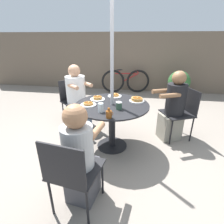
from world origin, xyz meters
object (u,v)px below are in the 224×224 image
Objects in this scene: patio_chair_north at (73,98)px; bicycle at (125,81)px; patio_chair_south at (182,110)px; pancake_plate_c at (115,96)px; coffee_cup at (119,106)px; patio_chair_east at (72,171)px; patio_table at (112,114)px; drinking_glass_a at (101,108)px; pancake_plate_a at (137,100)px; potted_shrub at (179,83)px; diner_east at (80,158)px; diner_south at (173,109)px; syrup_bottle at (109,114)px; pancake_plate_d at (88,104)px; pancake_plate_b at (98,98)px; diner_north at (77,99)px.

patio_chair_north reaches higher than bicycle.
patio_chair_south reaches higher than bicycle.
coffee_cup is at bearing -75.67° from pancake_plate_c.
patio_chair_east is 1.12m from coffee_cup.
patio_chair_east is at bearing -98.61° from patio_table.
drinking_glass_a reaches higher than bicycle.
patio_chair_east is 1.00× the size of patio_chair_south.
patio_chair_east is at bearing -111.23° from pancake_plate_a.
coffee_cup is at bearing -122.67° from pancake_plate_a.
coffee_cup reaches higher than potted_shrub.
coffee_cup reaches higher than patio_table.
coffee_cup is (-1.00, -0.67, 0.27)m from patio_chair_south.
potted_shrub is at bearing 61.40° from patio_table.
pancake_plate_c is (0.14, 1.42, 0.22)m from diner_east.
syrup_bottle is (-0.93, -0.90, 0.23)m from diner_south.
drinking_glass_a is (0.23, -0.21, 0.04)m from pancake_plate_d.
pancake_plate_d is (-0.34, -0.10, 0.18)m from patio_table.
patio_chair_east is at bearing -106.93° from syrup_bottle.
pancake_plate_b is at bearing -177.72° from pancake_plate_a.
pancake_plate_c is at bearing 40.38° from pancake_plate_b.
syrup_bottle is (-1.09, -0.97, 0.27)m from patio_chair_south.
potted_shrub is at bearing 66.07° from pancake_plate_a.
diner_east is 0.78m from drinking_glass_a.
diner_south reaches higher than diner_east.
diner_east is (0.78, -1.84, 0.02)m from patio_chair_north.
potted_shrub is at bearing 75.63° from patio_chair_east.
coffee_cup is (0.93, -0.86, 0.24)m from diner_north.
diner_east reaches higher than syrup_bottle.
patio_table is 0.93× the size of diner_north.
pancake_plate_b is at bearing -104.06° from bicycle.
patio_chair_east is at bearing 118.97° from patio_chair_south.
diner_north is at bearing 58.11° from diner_south.
diner_south reaches higher than potted_shrub.
patio_chair_north is 1.94m from diner_south.
patio_chair_south is 3.77× the size of pancake_plate_b.
patio_chair_north reaches higher than syrup_bottle.
patio_chair_east is at bearing 121.36° from diner_south.
patio_chair_south is 2.28m from potted_shrub.
diner_south reaches higher than drinking_glass_a.
patio_chair_north is 1.09× the size of potted_shrub.
diner_east reaches higher than pancake_plate_a.
drinking_glass_a is at bearing 93.42° from patio_chair_east.
diner_east is 4.14m from bicycle.
patio_table is at bearing 90.00° from diner_south.
diner_south reaches higher than pancake_plate_c.
pancake_plate_b is (0.54, -0.52, 0.21)m from diner_north.
patio_chair_south is (1.13, 0.49, -0.06)m from patio_table.
patio_chair_north is 3.11m from potted_shrub.
bicycle is 1.60m from potted_shrub.
pancake_plate_c is 0.86m from syrup_bottle.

